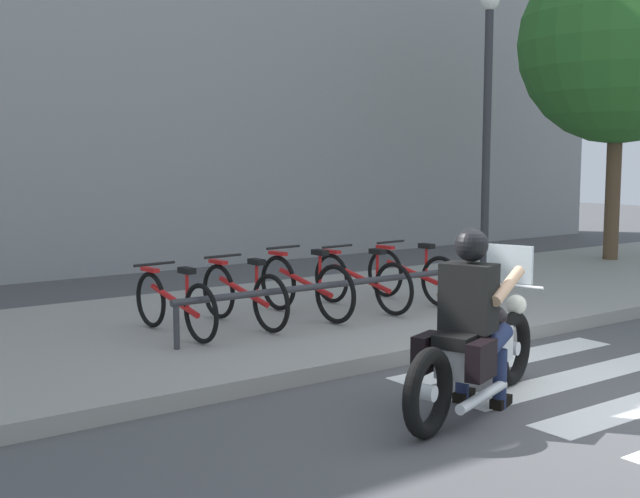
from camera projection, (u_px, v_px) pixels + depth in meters
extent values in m
plane|color=#4C4C4F|center=(627.00, 409.00, 6.44)|extent=(48.00, 48.00, 0.00)
cube|color=gray|center=(316.00, 315.00, 9.84)|extent=(24.00, 4.40, 0.15)
cube|color=white|center=(575.00, 378.00, 7.33)|extent=(2.80, 0.40, 0.01)
cube|color=white|center=(507.00, 360.00, 7.98)|extent=(2.80, 0.40, 0.01)
torus|color=black|center=(513.00, 348.00, 7.08)|extent=(0.65, 0.33, 0.65)
cylinder|color=silver|center=(513.00, 348.00, 7.08)|extent=(0.14, 0.13, 0.12)
torus|color=black|center=(428.00, 393.00, 5.75)|extent=(0.65, 0.33, 0.65)
cylinder|color=silver|center=(428.00, 393.00, 5.75)|extent=(0.14, 0.13, 0.12)
cube|color=silver|center=(475.00, 351.00, 6.40)|extent=(0.94, 0.57, 0.28)
ellipsoid|color=black|center=(487.00, 319.00, 6.56)|extent=(0.58, 0.44, 0.22)
cube|color=black|center=(464.00, 337.00, 6.20)|extent=(0.62, 0.45, 0.10)
cube|color=black|center=(427.00, 352.00, 6.19)|extent=(0.34, 0.22, 0.28)
cube|color=black|center=(481.00, 360.00, 5.94)|extent=(0.34, 0.22, 0.28)
cylinder|color=silver|center=(508.00, 285.00, 6.88)|extent=(0.24, 0.59, 0.03)
sphere|color=white|center=(516.00, 305.00, 7.08)|extent=(0.18, 0.18, 0.18)
cube|color=silver|center=(510.00, 264.00, 6.89)|extent=(0.17, 0.39, 0.32)
cylinder|color=silver|center=(482.00, 396.00, 6.11)|extent=(0.78, 0.35, 0.08)
cube|color=black|center=(469.00, 297.00, 6.23)|extent=(0.38, 0.46, 0.52)
sphere|color=black|center=(471.00, 245.00, 6.20)|extent=(0.26, 0.26, 0.26)
cylinder|color=tan|center=(455.00, 281.00, 6.53)|extent=(0.52, 0.26, 0.26)
cylinder|color=tan|center=(508.00, 286.00, 6.28)|extent=(0.52, 0.26, 0.26)
cylinder|color=#1E284C|center=(457.00, 337.00, 6.48)|extent=(0.46, 0.28, 0.24)
cylinder|color=#1E284C|center=(462.00, 373.00, 6.61)|extent=(0.11, 0.11, 0.48)
cube|color=black|center=(464.00, 395.00, 6.67)|extent=(0.26, 0.18, 0.08)
cylinder|color=#1E284C|center=(495.00, 342.00, 6.30)|extent=(0.46, 0.28, 0.24)
cylinder|color=#1E284C|center=(500.00, 379.00, 6.44)|extent=(0.11, 0.11, 0.48)
cube|color=black|center=(501.00, 402.00, 6.49)|extent=(0.26, 0.18, 0.08)
torus|color=black|center=(151.00, 300.00, 8.73)|extent=(0.09, 0.60, 0.60)
torus|color=black|center=(201.00, 313.00, 7.97)|extent=(0.09, 0.60, 0.60)
cylinder|color=red|center=(175.00, 300.00, 8.34)|extent=(0.13, 0.90, 0.25)
cylinder|color=red|center=(187.00, 289.00, 8.13)|extent=(0.04, 0.04, 0.37)
cube|color=black|center=(187.00, 271.00, 8.11)|extent=(0.12, 0.21, 0.06)
cylinder|color=black|center=(154.00, 264.00, 8.61)|extent=(0.48, 0.07, 0.03)
cube|color=red|center=(150.00, 270.00, 8.69)|extent=(0.10, 0.29, 0.04)
torus|color=black|center=(219.00, 291.00, 9.20)|extent=(0.10, 0.62, 0.62)
torus|color=black|center=(271.00, 303.00, 8.45)|extent=(0.10, 0.62, 0.62)
cylinder|color=red|center=(244.00, 291.00, 8.82)|extent=(0.13, 0.88, 0.24)
cylinder|color=red|center=(257.00, 280.00, 8.61)|extent=(0.04, 0.04, 0.38)
cube|color=black|center=(257.00, 262.00, 8.59)|extent=(0.12, 0.21, 0.06)
cylinder|color=black|center=(223.00, 256.00, 9.08)|extent=(0.48, 0.07, 0.03)
cube|color=red|center=(218.00, 262.00, 9.16)|extent=(0.10, 0.29, 0.04)
torus|color=black|center=(278.00, 283.00, 9.69)|extent=(0.10, 0.66, 0.66)
torus|color=black|center=(335.00, 294.00, 8.91)|extent=(0.10, 0.66, 0.66)
cylinder|color=red|center=(305.00, 282.00, 9.29)|extent=(0.13, 0.92, 0.25)
cylinder|color=red|center=(320.00, 270.00, 9.08)|extent=(0.04, 0.04, 0.40)
cube|color=black|center=(320.00, 252.00, 9.06)|extent=(0.12, 0.21, 0.06)
cylinder|color=black|center=(283.00, 247.00, 9.56)|extent=(0.48, 0.07, 0.03)
cube|color=red|center=(278.00, 253.00, 9.65)|extent=(0.10, 0.29, 0.04)
torus|color=black|center=(331.00, 278.00, 10.19)|extent=(0.10, 0.62, 0.62)
torus|color=black|center=(394.00, 289.00, 9.37)|extent=(0.10, 0.62, 0.62)
cylinder|color=red|center=(361.00, 278.00, 9.77)|extent=(0.13, 0.97, 0.26)
cylinder|color=red|center=(377.00, 267.00, 9.55)|extent=(0.04, 0.04, 0.38)
cube|color=black|center=(377.00, 251.00, 9.53)|extent=(0.12, 0.21, 0.06)
cylinder|color=black|center=(337.00, 246.00, 10.07)|extent=(0.48, 0.07, 0.03)
cube|color=red|center=(331.00, 252.00, 10.16)|extent=(0.10, 0.29, 0.04)
torus|color=black|center=(385.00, 273.00, 10.62)|extent=(0.10, 0.63, 0.63)
torus|color=black|center=(441.00, 282.00, 9.90)|extent=(0.10, 0.63, 0.63)
cylinder|color=red|center=(412.00, 272.00, 10.25)|extent=(0.13, 0.86, 0.24)
cylinder|color=red|center=(426.00, 261.00, 10.05)|extent=(0.04, 0.04, 0.38)
cube|color=black|center=(426.00, 246.00, 10.03)|extent=(0.12, 0.21, 0.06)
cylinder|color=black|center=(391.00, 242.00, 10.50)|extent=(0.48, 0.07, 0.03)
cube|color=red|center=(385.00, 247.00, 10.58)|extent=(0.10, 0.29, 0.04)
cylinder|color=#333338|center=(334.00, 285.00, 8.85)|extent=(3.88, 0.07, 0.07)
cylinder|color=#333338|center=(176.00, 326.00, 7.77)|extent=(0.06, 0.06, 0.45)
cylinder|color=#333338|center=(457.00, 288.00, 9.97)|extent=(0.06, 0.06, 0.45)
cylinder|color=#2D2D33|center=(486.00, 153.00, 11.90)|extent=(0.12, 0.12, 4.08)
sphere|color=white|center=(490.00, 1.00, 11.65)|extent=(0.28, 0.28, 0.28)
cylinder|color=brown|center=(613.00, 192.00, 14.47)|extent=(0.26, 0.26, 2.72)
sphere|color=#2D6B28|center=(619.00, 44.00, 14.18)|extent=(3.48, 3.48, 3.48)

